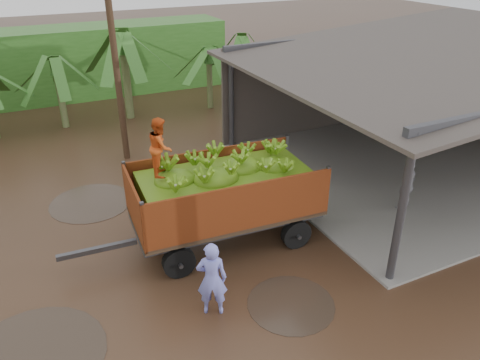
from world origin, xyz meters
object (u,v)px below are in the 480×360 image
(man_grey, at_px, (407,185))
(utility_pole, at_px, (114,53))
(man_blue, at_px, (212,279))
(banana_trailer, at_px, (224,193))

(man_grey, height_order, utility_pole, utility_pole)
(man_blue, relative_size, utility_pole, 0.23)
(man_blue, bearing_deg, man_grey, -143.44)
(banana_trailer, relative_size, man_blue, 3.77)
(man_blue, xyz_separation_m, utility_pole, (0.29, 9.34, 3.12))
(banana_trailer, bearing_deg, man_blue, -116.46)
(man_blue, bearing_deg, utility_pole, -67.64)
(man_blue, height_order, utility_pole, utility_pole)
(man_grey, xyz_separation_m, utility_pole, (-6.91, 7.76, 3.19))
(man_blue, xyz_separation_m, man_grey, (7.20, 1.59, -0.07))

